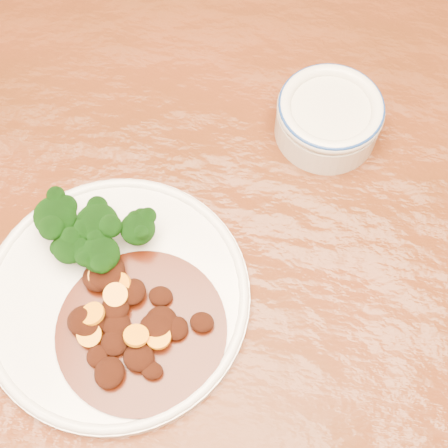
# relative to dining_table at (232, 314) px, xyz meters

# --- Properties ---
(ground) EXTENTS (4.00, 4.00, 0.00)m
(ground) POSITION_rel_dining_table_xyz_m (0.00, 0.00, -0.67)
(ground) COLOR #4C2E13
(ground) RESTS_ON ground
(dining_table) EXTENTS (1.50, 0.90, 0.75)m
(dining_table) POSITION_rel_dining_table_xyz_m (0.00, 0.00, 0.00)
(dining_table) COLOR #5B2410
(dining_table) RESTS_ON ground
(dinner_plate) EXTENTS (0.27, 0.27, 0.02)m
(dinner_plate) POSITION_rel_dining_table_xyz_m (-0.11, -0.03, 0.09)
(dinner_plate) COLOR white
(dinner_plate) RESTS_ON dining_table
(broccoli_florets) EXTENTS (0.12, 0.07, 0.05)m
(broccoli_florets) POSITION_rel_dining_table_xyz_m (-0.15, 0.02, 0.12)
(broccoli_florets) COLOR #779F52
(broccoli_florets) RESTS_ON dinner_plate
(mince_stew) EXTENTS (0.16, 0.16, 0.03)m
(mince_stew) POSITION_rel_dining_table_xyz_m (-0.09, -0.05, 0.10)
(mince_stew) COLOR #431307
(mince_stew) RESTS_ON dinner_plate
(dip_bowl) EXTENTS (0.12, 0.12, 0.05)m
(dip_bowl) POSITION_rel_dining_table_xyz_m (0.07, 0.21, 0.11)
(dip_bowl) COLOR silver
(dip_bowl) RESTS_ON dining_table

